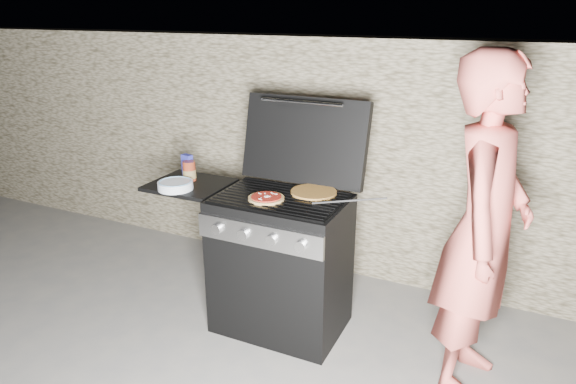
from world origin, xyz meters
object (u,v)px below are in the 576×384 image
at_px(sauce_jar, 189,171).
at_px(person, 484,231).
at_px(gas_grill, 247,256).
at_px(pizza_topped, 266,198).

distance_m(sauce_jar, person, 1.87).
height_order(gas_grill, sauce_jar, sauce_jar).
distance_m(gas_grill, pizza_topped, 0.51).
height_order(gas_grill, person, person).
bearing_deg(gas_grill, pizza_topped, -22.07).
bearing_deg(gas_grill, person, -0.59).
xyz_separation_m(gas_grill, person, (1.42, -0.01, 0.46)).
relative_size(gas_grill, pizza_topped, 6.17).
bearing_deg(gas_grill, sauce_jar, 173.92).
bearing_deg(pizza_topped, sauce_jar, 168.92).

